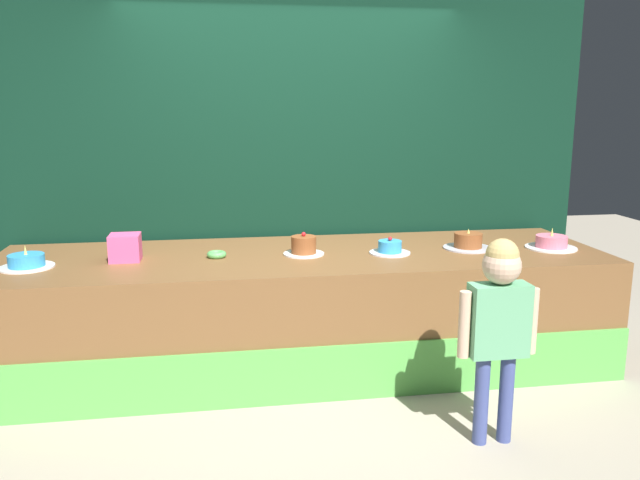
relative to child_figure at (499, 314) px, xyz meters
name	(u,v)px	position (x,y,z in m)	size (l,w,h in m)	color
ground_plane	(317,401)	(-0.86, 0.62, -0.72)	(12.00, 12.00, 0.00)	#ADA38E
stage_platform	(304,310)	(-0.86, 1.22, -0.33)	(4.11, 1.23, 0.79)	brown
curtain_backdrop	(290,155)	(-0.86, 1.93, 0.68)	(4.63, 0.08, 2.82)	black
child_figure	(499,314)	(0.00, 0.00, 0.00)	(0.43, 0.20, 1.12)	#3F4C8C
pink_box	(125,248)	(-2.02, 1.21, 0.16)	(0.19, 0.18, 0.17)	#F45492
donut	(217,254)	(-1.44, 1.20, 0.09)	(0.13, 0.13, 0.04)	#59B259
cake_far_left	(26,262)	(-2.60, 1.11, 0.11)	(0.33, 0.33, 0.14)	white
cake_left	(304,246)	(-0.86, 1.20, 0.13)	(0.28, 0.28, 0.15)	white
cake_center	(390,248)	(-0.27, 1.13, 0.11)	(0.28, 0.28, 0.12)	silver
cake_right	(468,242)	(0.31, 1.19, 0.12)	(0.34, 0.34, 0.14)	silver
cake_far_right	(551,243)	(0.89, 1.10, 0.11)	(0.35, 0.35, 0.15)	white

